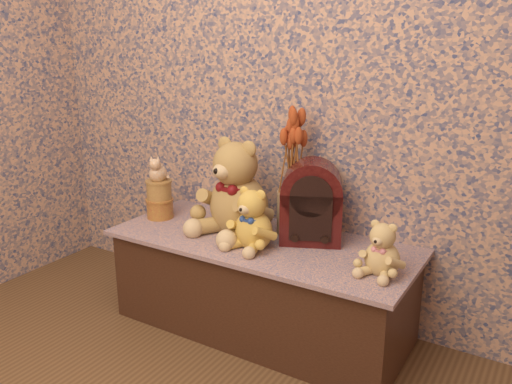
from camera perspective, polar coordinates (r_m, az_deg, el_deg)
display_shelf at (r=2.51m, az=0.60°, el=-9.97°), size 1.41×0.60×0.45m
teddy_large at (r=2.46m, az=-1.88°, el=1.08°), size 0.46×0.52×0.48m
teddy_medium at (r=2.30m, az=-0.26°, el=-2.52°), size 0.26×0.30×0.29m
teddy_small at (r=2.11m, az=13.60°, el=-5.66°), size 0.21×0.24×0.23m
cathedral_radio at (r=2.36m, az=6.03°, el=-1.00°), size 0.33×0.29×0.37m
ceramic_vase at (r=2.47m, az=3.70°, el=-2.23°), size 0.16×0.16×0.21m
dried_stalks at (r=2.38m, az=3.85°, el=5.19°), size 0.28×0.28×0.45m
biscuit_tin_lower at (r=2.74m, az=-10.35°, el=-1.76°), size 0.18×0.18×0.10m
biscuit_tin_upper at (r=2.71m, az=-10.46°, el=0.20°), size 0.15×0.15×0.10m
cat_figurine at (r=2.68m, az=-10.58°, el=2.60°), size 0.13×0.14×0.14m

